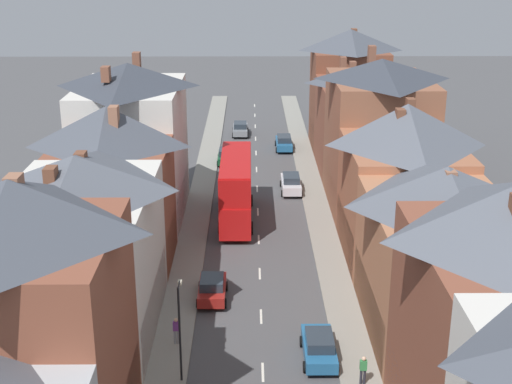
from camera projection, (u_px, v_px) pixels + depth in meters
The scene contains 15 objects.
pavement_left at pixel (195, 229), 56.82m from camera, with size 2.20×104.00×0.14m, color gray.
pavement_right at pixel (322, 229), 56.91m from camera, with size 2.20×104.00×0.14m, color gray.
centre_line_dashes at pixel (259, 240), 55.00m from camera, with size 0.14×97.80×0.01m.
terrace_row_left at pixel (61, 275), 35.77m from camera, with size 8.00×58.45×13.47m.
terrace_row_right at pixel (422, 208), 44.85m from camera, with size 8.00×77.78×13.49m.
double_decker_bus_lead at pixel (236, 188), 58.02m from camera, with size 2.74×10.80×5.30m.
car_near_silver at pixel (226, 156), 73.73m from camera, with size 1.90×3.93×1.59m.
car_parked_right_a at pixel (291, 183), 65.30m from camera, with size 1.90×4.54×1.68m.
car_mid_black at pixel (284, 142), 78.72m from camera, with size 1.90×4.54×1.60m.
car_parked_left_b at pixel (212, 288), 45.53m from camera, with size 1.90×3.85×1.60m.
car_mid_white at pixel (319, 346), 38.95m from camera, with size 1.90×4.16×1.58m.
car_parked_right_b at pixel (240, 129), 84.59m from camera, with size 1.90×4.29×1.58m.
pedestrian_mid_right at pixel (363, 369), 36.48m from camera, with size 0.36×0.22×1.61m.
pedestrian_far_left at pixel (176, 329), 40.20m from camera, with size 0.36×0.22×1.61m.
street_lamp at pixel (180, 326), 36.21m from camera, with size 0.20×1.12×5.50m.
Camera 1 is at (-0.64, -14.68, 21.66)m, focal length 50.00 mm.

